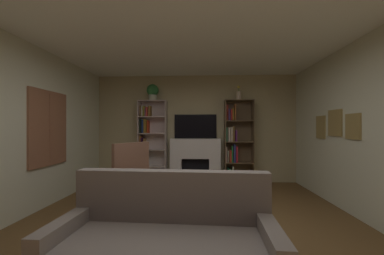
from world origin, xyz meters
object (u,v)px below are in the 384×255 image
object	(u,v)px
fireplace	(195,159)
coffee_table	(176,209)
bookshelf_left	(150,140)
vase_with_flowers	(239,95)
tv	(195,126)
couch	(166,247)
bookshelf_right	(235,142)
potted_plant	(153,92)
armchair	(123,178)

from	to	relation	value
fireplace	coffee_table	world-z (taller)	fireplace
bookshelf_left	vase_with_flowers	bearing A→B (deg)	-0.98
bookshelf_left	vase_with_flowers	world-z (taller)	vase_with_flowers
vase_with_flowers	coffee_table	distance (m)	3.56
tv	couch	distance (m)	3.87
bookshelf_right	potted_plant	world-z (taller)	potted_plant
potted_plant	couch	xyz separation A→B (m)	(0.91, -3.59, -1.94)
potted_plant	bookshelf_right	bearing A→B (deg)	0.89
vase_with_flowers	couch	size ratio (longest dim) A/B	0.18
tv	bookshelf_right	size ratio (longest dim) A/B	0.52
coffee_table	tv	bearing A→B (deg)	87.34
potted_plant	vase_with_flowers	bearing A→B (deg)	0.00
potted_plant	couch	size ratio (longest dim) A/B	0.21
armchair	fireplace	bearing A→B (deg)	63.34
couch	armchair	distance (m)	1.79
bookshelf_right	potted_plant	bearing A→B (deg)	-179.11
vase_with_flowers	coffee_table	size ratio (longest dim) A/B	0.42
bookshelf_right	coffee_table	world-z (taller)	bookshelf_right
vase_with_flowers	armchair	xyz separation A→B (m)	(-2.11, -2.08, -1.59)
fireplace	tv	world-z (taller)	tv
bookshelf_left	couch	xyz separation A→B (m)	(1.00, -3.63, -0.75)
couch	fireplace	bearing A→B (deg)	87.85
potted_plant	armchair	bearing A→B (deg)	-90.32
armchair	coffee_table	distance (m)	1.22
bookshelf_right	armchair	bearing A→B (deg)	-133.82
fireplace	potted_plant	bearing A→B (deg)	-178.27
couch	armchair	xyz separation A→B (m)	(-0.92, 1.51, 0.26)
coffee_table	potted_plant	bearing A→B (deg)	107.71
potted_plant	bookshelf_left	bearing A→B (deg)	155.75
tv	bookshelf_left	bearing A→B (deg)	-175.82
bookshelf_right	coffee_table	distance (m)	3.15
bookshelf_left	couch	world-z (taller)	bookshelf_left
fireplace	bookshelf_right	bearing A→B (deg)	-0.03
tv	bookshelf_left	size ratio (longest dim) A/B	0.52
bookshelf_right	bookshelf_left	bearing A→B (deg)	179.83
bookshelf_right	vase_with_flowers	size ratio (longest dim) A/B	5.73
bookshelf_left	armchair	distance (m)	2.17
potted_plant	vase_with_flowers	xyz separation A→B (m)	(2.10, 0.00, -0.09)
vase_with_flowers	coffee_table	xyz separation A→B (m)	(-1.19, -2.85, -1.78)
tv	coffee_table	distance (m)	3.14
fireplace	armchair	world-z (taller)	armchair
tv	potted_plant	size ratio (longest dim) A/B	2.58
bookshelf_right	couch	bearing A→B (deg)	-106.90
tv	couch	size ratio (longest dim) A/B	0.53
bookshelf_left	vase_with_flowers	size ratio (longest dim) A/B	5.73
bookshelf_right	fireplace	bearing A→B (deg)	179.97
fireplace	potted_plant	xyz separation A→B (m)	(-1.05, -0.03, 1.66)
armchair	coffee_table	xyz separation A→B (m)	(0.92, -0.77, -0.19)
potted_plant	fireplace	bearing A→B (deg)	1.73
armchair	couch	bearing A→B (deg)	-58.61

